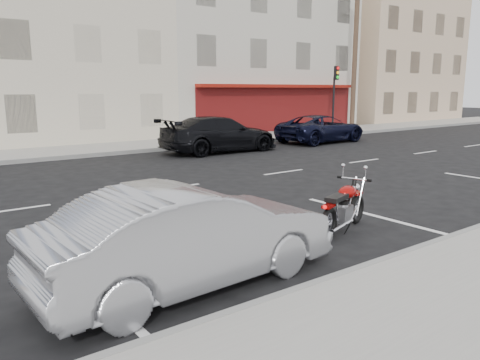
% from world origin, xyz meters
% --- Properties ---
extents(ground, '(120.00, 120.00, 0.00)m').
position_xyz_m(ground, '(0.00, 0.00, 0.00)').
color(ground, black).
rests_on(ground, ground).
extents(curb_near, '(80.00, 0.12, 0.16)m').
position_xyz_m(curb_near, '(-5.00, -7.00, 0.08)').
color(curb_near, gray).
rests_on(curb_near, ground).
extents(curb_far, '(80.00, 0.12, 0.16)m').
position_xyz_m(curb_far, '(-5.00, 7.00, 0.08)').
color(curb_far, gray).
rests_on(curb_far, ground).
extents(bldg_cream, '(12.00, 12.00, 11.50)m').
position_xyz_m(bldg_cream, '(-2.00, 16.30, 5.75)').
color(bldg_cream, beige).
rests_on(bldg_cream, ground).
extents(bldg_corner, '(14.00, 12.00, 12.50)m').
position_xyz_m(bldg_corner, '(11.00, 16.30, 6.25)').
color(bldg_corner, beige).
rests_on(bldg_corner, ground).
extents(bldg_far_east, '(12.00, 12.00, 11.00)m').
position_xyz_m(bldg_far_east, '(26.00, 16.30, 5.50)').
color(bldg_far_east, '#C9AA89').
rests_on(bldg_far_east, ground).
extents(utility_pole, '(1.80, 0.30, 9.00)m').
position_xyz_m(utility_pole, '(15.50, 8.60, 4.74)').
color(utility_pole, '#422D1E').
rests_on(utility_pole, sidewalk_far).
extents(traffic_light, '(0.26, 0.30, 3.80)m').
position_xyz_m(traffic_light, '(13.50, 8.33, 2.56)').
color(traffic_light, black).
rests_on(traffic_light, sidewalk_far).
extents(fire_hydrant, '(0.20, 0.20, 0.72)m').
position_xyz_m(fire_hydrant, '(12.00, 8.50, 0.53)').
color(fire_hydrant, beige).
rests_on(fire_hydrant, sidewalk_far).
extents(motorcycle, '(1.83, 0.83, 0.95)m').
position_xyz_m(motorcycle, '(-0.73, -5.20, 0.43)').
color(motorcycle, black).
rests_on(motorcycle, ground).
extents(sedan_silver, '(4.26, 1.66, 1.38)m').
position_xyz_m(sedan_silver, '(-4.91, -5.79, 0.69)').
color(sedan_silver, '#97999E').
rests_on(sedan_silver, ground).
extents(suv_far, '(5.02, 2.55, 1.36)m').
position_xyz_m(suv_far, '(9.27, 5.31, 0.68)').
color(suv_far, black).
rests_on(suv_far, ground).
extents(car_far, '(5.23, 2.20, 1.51)m').
position_xyz_m(car_far, '(3.11, 5.28, 0.75)').
color(car_far, black).
rests_on(car_far, ground).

